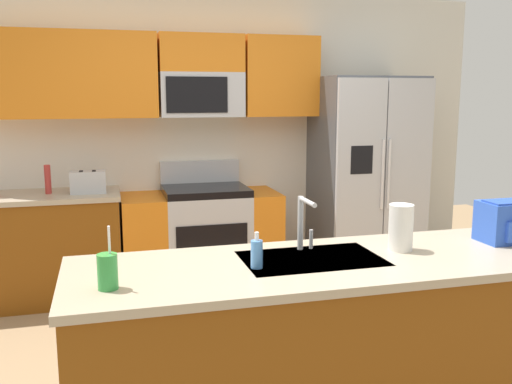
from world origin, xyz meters
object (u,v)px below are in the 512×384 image
object	(u,v)px
sink_faucet	(303,219)
paper_towel_roll	(401,228)
range_oven	(202,238)
soap_dispenser	(257,254)
backpack	(510,220)
toaster	(88,182)
pepper_mill	(48,179)
drink_cup_green	(108,271)
refrigerator	(366,179)

from	to	relation	value
sink_faucet	paper_towel_roll	distance (m)	0.50
range_oven	soap_dispenser	distance (m)	2.42
paper_towel_roll	backpack	bearing A→B (deg)	0.53
range_oven	backpack	distance (m)	2.67
toaster	backpack	size ratio (longest dim) A/B	0.88
range_oven	sink_faucet	size ratio (longest dim) A/B	4.82
paper_towel_roll	range_oven	bearing A→B (deg)	106.20
pepper_mill	paper_towel_roll	distance (m)	2.95
pepper_mill	soap_dispenser	size ratio (longest dim) A/B	1.38
drink_cup_green	backpack	world-z (taller)	drink_cup_green
paper_towel_roll	soap_dispenser	bearing A→B (deg)	-173.04
pepper_mill	soap_dispenser	world-z (taller)	pepper_mill
pepper_mill	drink_cup_green	distance (m)	2.51
range_oven	drink_cup_green	size ratio (longest dim) A/B	5.06
toaster	paper_towel_roll	bearing A→B (deg)	-54.21
drink_cup_green	paper_towel_roll	distance (m)	1.48
toaster	paper_towel_roll	xyz separation A→B (m)	(1.59, -2.21, 0.03)
pepper_mill	sink_faucet	size ratio (longest dim) A/B	0.83
toaster	sink_faucet	bearing A→B (deg)	-62.06
range_oven	backpack	bearing A→B (deg)	-59.59
refrigerator	drink_cup_green	xyz separation A→B (m)	(-2.33, -2.40, 0.05)
range_oven	soap_dispenser	size ratio (longest dim) A/B	8.00
drink_cup_green	paper_towel_roll	bearing A→B (deg)	8.39
pepper_mill	sink_faucet	distance (m)	2.56
range_oven	pepper_mill	distance (m)	1.37
refrigerator	backpack	size ratio (longest dim) A/B	5.78
refrigerator	backpack	xyz separation A→B (m)	(-0.21, -2.18, 0.09)
refrigerator	drink_cup_green	world-z (taller)	refrigerator
range_oven	sink_faucet	distance (m)	2.23
toaster	paper_towel_roll	size ratio (longest dim) A/B	1.17
drink_cup_green	backpack	distance (m)	2.14
refrigerator	backpack	distance (m)	2.19
range_oven	toaster	bearing A→B (deg)	-176.78
paper_towel_roll	sink_faucet	bearing A→B (deg)	165.80
toaster	drink_cup_green	size ratio (longest dim) A/B	1.04
toaster	pepper_mill	xyz separation A→B (m)	(-0.31, 0.05, 0.03)
toaster	sink_faucet	size ratio (longest dim) A/B	0.99
range_oven	sink_faucet	xyz separation A→B (m)	(0.17, -2.14, 0.62)
sink_faucet	soap_dispenser	world-z (taller)	sink_faucet
range_oven	refrigerator	size ratio (longest dim) A/B	0.74
soap_dispenser	backpack	bearing A→B (deg)	4.03
sink_faucet	soap_dispenser	xyz separation A→B (m)	(-0.31, -0.22, -0.10)
range_oven	drink_cup_green	bearing A→B (deg)	-107.99
soap_dispenser	sink_faucet	bearing A→B (deg)	35.62
refrigerator	pepper_mill	bearing A→B (deg)	178.57
range_oven	backpack	world-z (taller)	backpack
backpack	drink_cup_green	bearing A→B (deg)	-174.05
refrigerator	paper_towel_roll	distance (m)	2.36
paper_towel_roll	toaster	bearing A→B (deg)	125.79
backpack	soap_dispenser	bearing A→B (deg)	-175.97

